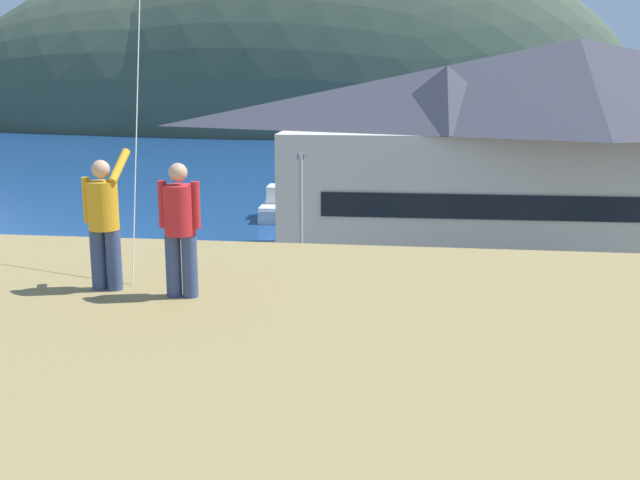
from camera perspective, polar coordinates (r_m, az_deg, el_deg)
ground_plane at (r=20.51m, az=-6.13°, el=-15.50°), size 600.00×600.00×0.00m
parking_lot_pad at (r=24.91m, az=-3.36°, el=-10.11°), size 40.00×20.00×0.10m
bay_water at (r=78.29m, az=4.41°, el=5.32°), size 360.00×84.00×0.03m
far_hill_west_ridge at (r=141.22m, az=-4.78°, el=8.43°), size 118.61×52.63×60.60m
far_hill_east_peak at (r=131.62m, az=0.97°, el=8.19°), size 101.71×44.69×63.14m
harbor_lodge at (r=39.54m, az=18.18°, el=6.41°), size 29.63×11.20×11.11m
wharf_dock at (r=52.59m, az=0.83°, el=2.27°), size 3.20×13.68×0.70m
moored_boat_wharfside at (r=51.97m, az=-3.00°, el=2.55°), size 2.50×6.60×2.16m
parked_car_front_row_silver at (r=20.36m, az=-9.25°, el=-12.48°), size 4.24×2.14×1.82m
parked_car_mid_row_near at (r=24.98m, az=2.38°, el=-7.54°), size 4.35×2.35×1.82m
parked_car_lone_by_shed at (r=20.90m, az=18.66°, el=-12.32°), size 4.32×2.30×1.82m
parked_car_mid_row_far at (r=27.57m, az=-13.77°, el=-5.96°), size 4.31×2.27×1.82m
parking_light_pole at (r=29.06m, az=-1.41°, el=1.06°), size 0.24×0.78×6.48m
person_kite_flyer at (r=10.55m, az=-15.70°, el=1.46°), size 0.52×0.65×1.86m
person_companion at (r=9.98m, az=-10.32°, el=1.04°), size 0.55×0.40×1.74m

